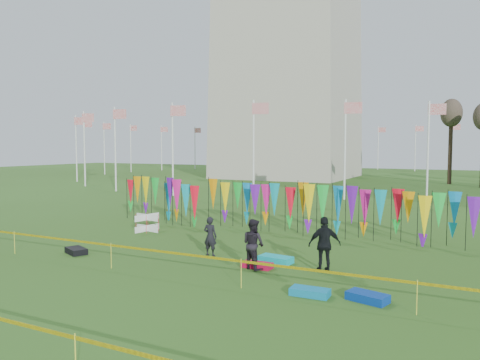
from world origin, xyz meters
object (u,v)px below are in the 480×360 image
at_px(kite_bag_red, 257,265).
at_px(kite_bag_teal, 310,292).
at_px(person_mid, 253,244).
at_px(kite_bag_black, 76,251).
at_px(person_right, 325,244).
at_px(box_kite, 147,223).
at_px(person_left, 210,236).
at_px(kite_bag_blue, 368,297).
at_px(kite_bag_turquoise, 276,259).

xyz_separation_m(kite_bag_red, kite_bag_teal, (2.63, -2.11, 0.01)).
xyz_separation_m(person_mid, kite_bag_black, (-7.28, -1.08, -0.76)).
height_order(person_right, kite_bag_black, person_right).
distance_m(person_right, kite_bag_teal, 2.83).
height_order(box_kite, kite_bag_red, box_kite).
xyz_separation_m(box_kite, kite_bag_teal, (10.50, -6.03, -0.34)).
relative_size(kite_bag_red, kite_bag_teal, 0.98).
height_order(person_left, kite_bag_teal, person_left).
height_order(person_left, kite_bag_red, person_left).
xyz_separation_m(person_left, kite_bag_blue, (6.60, -2.70, -0.65)).
bearing_deg(kite_bag_teal, kite_bag_black, 175.14).
bearing_deg(kite_bag_black, person_right, 10.79).
distance_m(kite_bag_blue, kite_bag_black, 11.57).
relative_size(box_kite, person_mid, 0.51).
height_order(box_kite, kite_bag_teal, box_kite).
height_order(person_left, person_mid, person_mid).
bearing_deg(person_mid, kite_bag_red, -86.46).
height_order(kite_bag_red, kite_bag_teal, kite_bag_teal).
relative_size(person_left, kite_bag_teal, 1.39).
bearing_deg(kite_bag_black, box_kite, 95.74).
bearing_deg(kite_bag_teal, box_kite, 150.14).
relative_size(kite_bag_turquoise, kite_bag_teal, 1.10).
height_order(kite_bag_blue, kite_bag_red, kite_bag_blue).
bearing_deg(kite_bag_blue, kite_bag_red, 156.19).
xyz_separation_m(box_kite, kite_bag_turquoise, (8.17, -2.93, -0.33)).
xyz_separation_m(person_right, kite_bag_teal, (0.37, -2.68, -0.84)).
bearing_deg(kite_bag_turquoise, box_kite, 160.25).
distance_m(person_mid, kite_bag_blue, 4.65).
bearing_deg(kite_bag_black, kite_bag_teal, -4.86).
relative_size(box_kite, person_right, 0.47).
bearing_deg(person_left, kite_bag_red, 160.88).
bearing_deg(kite_bag_black, kite_bag_turquoise, 16.35).
relative_size(person_right, kite_bag_teal, 1.71).
height_order(box_kite, person_left, person_left).
distance_m(person_left, kite_bag_blue, 7.16).
bearing_deg(kite_bag_turquoise, person_mid, -107.49).
xyz_separation_m(person_left, kite_bag_red, (2.40, -0.84, -0.67)).
distance_m(box_kite, kite_bag_teal, 12.11).
relative_size(kite_bag_red, kite_bag_black, 1.07).
bearing_deg(kite_bag_teal, kite_bag_red, 141.31).
bearing_deg(kite_bag_black, kite_bag_blue, -2.94).
height_order(kite_bag_blue, kite_bag_teal, kite_bag_blue).
bearing_deg(person_right, kite_bag_teal, 67.73).
bearing_deg(person_right, kite_bag_black, -19.42).
distance_m(box_kite, kite_bag_turquoise, 8.69).
bearing_deg(kite_bag_turquoise, person_left, -177.07).
bearing_deg(kite_bag_blue, kite_bag_teal, -170.80).
height_order(person_mid, kite_bag_teal, person_mid).
bearing_deg(box_kite, kite_bag_teal, -29.86).
distance_m(box_kite, person_mid, 8.83).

